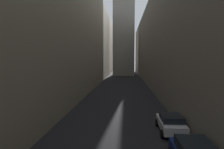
# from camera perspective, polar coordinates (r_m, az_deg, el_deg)

# --- Properties ---
(ground_plane) EXTENTS (264.00, 264.00, 0.00)m
(ground_plane) POSITION_cam_1_polar(r_m,az_deg,el_deg) (42.52, 2.82, -3.55)
(ground_plane) COLOR black
(building_block_left) EXTENTS (12.37, 108.00, 21.63)m
(building_block_left) POSITION_cam_1_polar(r_m,az_deg,el_deg) (46.09, -12.01, 10.45)
(building_block_left) COLOR gray
(building_block_left) RESTS_ON ground
(building_block_right) EXTENTS (10.83, 108.00, 18.35)m
(building_block_right) POSITION_cam_1_polar(r_m,az_deg,el_deg) (45.38, 16.99, 8.37)
(building_block_right) COLOR #756B5B
(building_block_right) RESTS_ON ground
(parked_car_right_far) EXTENTS (1.98, 3.96, 1.44)m
(parked_car_right_far) POSITION_cam_1_polar(r_m,az_deg,el_deg) (17.26, 16.31, -13.01)
(parked_car_right_far) COLOR silver
(parked_car_right_far) RESTS_ON ground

